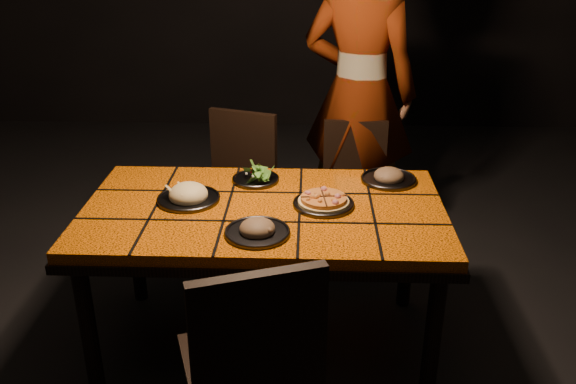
{
  "coord_description": "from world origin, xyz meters",
  "views": [
    {
      "loc": [
        0.2,
        -2.43,
        1.92
      ],
      "look_at": [
        0.11,
        0.0,
        0.82
      ],
      "focal_mm": 38.0,
      "sensor_mm": 36.0,
      "label": 1
    }
  ],
  "objects_px": {
    "chair_far_left": "(237,180)",
    "plate_pasta": "(188,196)",
    "plate_pizza": "(324,202)",
    "chair_near": "(252,362)",
    "diner": "(359,93)",
    "dining_table": "(264,222)",
    "chair_far_right": "(354,183)"
  },
  "relations": [
    {
      "from": "dining_table",
      "to": "chair_far_left",
      "type": "height_order",
      "value": "chair_far_left"
    },
    {
      "from": "chair_far_right",
      "to": "plate_pasta",
      "type": "relative_size",
      "value": 2.92
    },
    {
      "from": "chair_far_left",
      "to": "chair_near",
      "type": "bearing_deg",
      "value": -63.43
    },
    {
      "from": "chair_far_left",
      "to": "diner",
      "type": "distance_m",
      "value": 0.91
    },
    {
      "from": "chair_far_right",
      "to": "plate_pizza",
      "type": "xyz_separation_m",
      "value": [
        -0.2,
        -0.89,
        0.29
      ]
    },
    {
      "from": "dining_table",
      "to": "plate_pizza",
      "type": "distance_m",
      "value": 0.28
    },
    {
      "from": "chair_far_left",
      "to": "plate_pasta",
      "type": "height_order",
      "value": "chair_far_left"
    },
    {
      "from": "dining_table",
      "to": "diner",
      "type": "distance_m",
      "value": 1.3
    },
    {
      "from": "chair_far_right",
      "to": "dining_table",
      "type": "bearing_deg",
      "value": -115.51
    },
    {
      "from": "chair_near",
      "to": "chair_far_left",
      "type": "distance_m",
      "value": 1.64
    },
    {
      "from": "dining_table",
      "to": "chair_far_right",
      "type": "height_order",
      "value": "chair_far_right"
    },
    {
      "from": "chair_near",
      "to": "diner",
      "type": "xyz_separation_m",
      "value": [
        0.47,
        1.97,
        0.41
      ]
    },
    {
      "from": "plate_pizza",
      "to": "dining_table",
      "type": "bearing_deg",
      "value": -176.21
    },
    {
      "from": "chair_far_right",
      "to": "plate_pasta",
      "type": "xyz_separation_m",
      "value": [
        -0.81,
        -0.86,
        0.3
      ]
    },
    {
      "from": "chair_near",
      "to": "chair_far_left",
      "type": "relative_size",
      "value": 1.06
    },
    {
      "from": "diner",
      "to": "plate_pizza",
      "type": "relative_size",
      "value": 6.99
    },
    {
      "from": "diner",
      "to": "chair_far_right",
      "type": "bearing_deg",
      "value": 103.43
    },
    {
      "from": "plate_pizza",
      "to": "plate_pasta",
      "type": "xyz_separation_m",
      "value": [
        -0.61,
        0.03,
        0.01
      ]
    },
    {
      "from": "dining_table",
      "to": "chair_far_left",
      "type": "relative_size",
      "value": 1.78
    },
    {
      "from": "chair_near",
      "to": "plate_pasta",
      "type": "height_order",
      "value": "chair_near"
    },
    {
      "from": "chair_near",
      "to": "diner",
      "type": "relative_size",
      "value": 0.5
    },
    {
      "from": "plate_pizza",
      "to": "plate_pasta",
      "type": "distance_m",
      "value": 0.61
    },
    {
      "from": "diner",
      "to": "plate_pizza",
      "type": "xyz_separation_m",
      "value": [
        -0.23,
        -1.15,
        -0.19
      ]
    },
    {
      "from": "dining_table",
      "to": "diner",
      "type": "xyz_separation_m",
      "value": [
        0.49,
        1.17,
        0.29
      ]
    },
    {
      "from": "chair_near",
      "to": "chair_far_right",
      "type": "distance_m",
      "value": 1.77
    },
    {
      "from": "dining_table",
      "to": "diner",
      "type": "relative_size",
      "value": 0.85
    },
    {
      "from": "chair_far_left",
      "to": "plate_pasta",
      "type": "relative_size",
      "value": 3.19
    },
    {
      "from": "chair_near",
      "to": "plate_pizza",
      "type": "relative_size",
      "value": 3.52
    },
    {
      "from": "dining_table",
      "to": "chair_far_right",
      "type": "relative_size",
      "value": 1.94
    },
    {
      "from": "diner",
      "to": "dining_table",
      "type": "bearing_deg",
      "value": 85.69
    },
    {
      "from": "plate_pasta",
      "to": "plate_pizza",
      "type": "bearing_deg",
      "value": -2.92
    },
    {
      "from": "chair_near",
      "to": "diner",
      "type": "distance_m",
      "value": 2.06
    }
  ]
}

